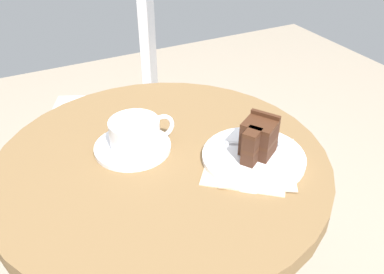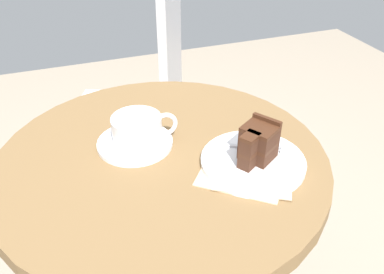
{
  "view_description": "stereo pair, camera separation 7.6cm",
  "coord_description": "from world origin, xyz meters",
  "px_view_note": "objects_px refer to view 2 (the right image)",
  "views": [
    {
      "loc": [
        -0.23,
        -0.58,
        1.19
      ],
      "look_at": [
        0.06,
        -0.02,
        0.76
      ],
      "focal_mm": 38.0,
      "sensor_mm": 36.0,
      "label": 1
    },
    {
      "loc": [
        -0.16,
        -0.61,
        1.19
      ],
      "look_at": [
        0.06,
        -0.02,
        0.76
      ],
      "focal_mm": 38.0,
      "sensor_mm": 36.0,
      "label": 2
    }
  ],
  "objects_px": {
    "saucer": "(135,143)",
    "coffee_cup": "(138,129)",
    "fork": "(271,149)",
    "napkin": "(248,170)",
    "cafe_chair": "(147,97)",
    "teaspoon": "(133,154)",
    "cake_plate": "(253,162)",
    "cake_slice": "(258,143)"
  },
  "relations": [
    {
      "from": "saucer",
      "to": "fork",
      "type": "relative_size",
      "value": 1.19
    },
    {
      "from": "napkin",
      "to": "cafe_chair",
      "type": "bearing_deg",
      "value": 92.47
    },
    {
      "from": "cafe_chair",
      "to": "cake_slice",
      "type": "bearing_deg",
      "value": 28.87
    },
    {
      "from": "teaspoon",
      "to": "cake_plate",
      "type": "bearing_deg",
      "value": 146.34
    },
    {
      "from": "cake_plate",
      "to": "cake_slice",
      "type": "relative_size",
      "value": 2.19
    },
    {
      "from": "teaspoon",
      "to": "cake_plate",
      "type": "xyz_separation_m",
      "value": [
        0.21,
        -0.09,
        -0.01
      ]
    },
    {
      "from": "teaspoon",
      "to": "cake_slice",
      "type": "relative_size",
      "value": 1.12
    },
    {
      "from": "cake_plate",
      "to": "fork",
      "type": "distance_m",
      "value": 0.05
    },
    {
      "from": "napkin",
      "to": "cafe_chair",
      "type": "xyz_separation_m",
      "value": [
        -0.03,
        0.67,
        -0.18
      ]
    },
    {
      "from": "teaspoon",
      "to": "cake_plate",
      "type": "distance_m",
      "value": 0.23
    },
    {
      "from": "cake_plate",
      "to": "napkin",
      "type": "xyz_separation_m",
      "value": [
        -0.02,
        -0.01,
        -0.0
      ]
    },
    {
      "from": "cake_slice",
      "to": "fork",
      "type": "distance_m",
      "value": 0.05
    },
    {
      "from": "cake_plate",
      "to": "napkin",
      "type": "relative_size",
      "value": 0.92
    },
    {
      "from": "teaspoon",
      "to": "cake_slice",
      "type": "xyz_separation_m",
      "value": [
        0.21,
        -0.09,
        0.03
      ]
    },
    {
      "from": "fork",
      "to": "napkin",
      "type": "distance_m",
      "value": 0.07
    },
    {
      "from": "cake_slice",
      "to": "saucer",
      "type": "bearing_deg",
      "value": 145.7
    },
    {
      "from": "coffee_cup",
      "to": "fork",
      "type": "height_order",
      "value": "coffee_cup"
    },
    {
      "from": "coffee_cup",
      "to": "teaspoon",
      "type": "xyz_separation_m",
      "value": [
        -0.02,
        -0.04,
        -0.03
      ]
    },
    {
      "from": "napkin",
      "to": "saucer",
      "type": "bearing_deg",
      "value": 139.33
    },
    {
      "from": "teaspoon",
      "to": "napkin",
      "type": "relative_size",
      "value": 0.47
    },
    {
      "from": "saucer",
      "to": "fork",
      "type": "height_order",
      "value": "fork"
    },
    {
      "from": "saucer",
      "to": "teaspoon",
      "type": "relative_size",
      "value": 1.5
    },
    {
      "from": "cake_plate",
      "to": "cafe_chair",
      "type": "xyz_separation_m",
      "value": [
        -0.05,
        0.65,
        -0.19
      ]
    },
    {
      "from": "fork",
      "to": "cafe_chair",
      "type": "bearing_deg",
      "value": 125.29
    },
    {
      "from": "saucer",
      "to": "cake_plate",
      "type": "bearing_deg",
      "value": -35.34
    },
    {
      "from": "teaspoon",
      "to": "cafe_chair",
      "type": "height_order",
      "value": "cafe_chair"
    },
    {
      "from": "saucer",
      "to": "teaspoon",
      "type": "distance_m",
      "value": 0.05
    },
    {
      "from": "cake_slice",
      "to": "cafe_chair",
      "type": "distance_m",
      "value": 0.69
    },
    {
      "from": "saucer",
      "to": "cafe_chair",
      "type": "distance_m",
      "value": 0.57
    },
    {
      "from": "cake_plate",
      "to": "cake_slice",
      "type": "height_order",
      "value": "cake_slice"
    },
    {
      "from": "fork",
      "to": "napkin",
      "type": "bearing_deg",
      "value": -126.59
    },
    {
      "from": "fork",
      "to": "cafe_chair",
      "type": "distance_m",
      "value": 0.67
    },
    {
      "from": "fork",
      "to": "teaspoon",
      "type": "bearing_deg",
      "value": -169.71
    },
    {
      "from": "napkin",
      "to": "cafe_chair",
      "type": "relative_size",
      "value": 0.23
    },
    {
      "from": "teaspoon",
      "to": "cake_slice",
      "type": "height_order",
      "value": "cake_slice"
    },
    {
      "from": "teaspoon",
      "to": "cake_plate",
      "type": "height_order",
      "value": "teaspoon"
    },
    {
      "from": "saucer",
      "to": "coffee_cup",
      "type": "height_order",
      "value": "coffee_cup"
    },
    {
      "from": "saucer",
      "to": "coffee_cup",
      "type": "xyz_separation_m",
      "value": [
        0.01,
        -0.0,
        0.03
      ]
    },
    {
      "from": "saucer",
      "to": "teaspoon",
      "type": "bearing_deg",
      "value": -108.3
    },
    {
      "from": "fork",
      "to": "cafe_chair",
      "type": "height_order",
      "value": "cafe_chair"
    },
    {
      "from": "cake_slice",
      "to": "napkin",
      "type": "xyz_separation_m",
      "value": [
        -0.02,
        -0.02,
        -0.04
      ]
    },
    {
      "from": "coffee_cup",
      "to": "teaspoon",
      "type": "bearing_deg",
      "value": -119.36
    }
  ]
}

